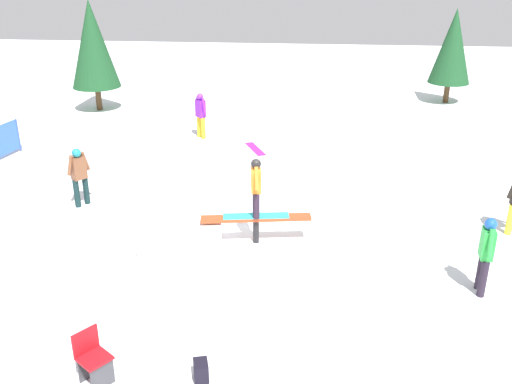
# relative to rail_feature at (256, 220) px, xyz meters

# --- Properties ---
(ground_plane) EXTENTS (60.00, 60.00, 0.00)m
(ground_plane) POSITION_rel_rail_feature_xyz_m (0.00, 0.00, -0.56)
(ground_plane) COLOR white
(rail_feature) EXTENTS (2.50, 0.66, 0.65)m
(rail_feature) POSITION_rel_rail_feature_xyz_m (0.00, 0.00, 0.00)
(rail_feature) COLOR black
(rail_feature) RESTS_ON ground
(snow_kicker_ramp) EXTENTS (2.01, 1.76, 0.51)m
(snow_kicker_ramp) POSITION_rel_rail_feature_xyz_m (-1.67, -0.26, -0.31)
(snow_kicker_ramp) COLOR white
(snow_kicker_ramp) RESTS_ON ground
(main_rider_on_rail) EXTENTS (1.50, 0.75, 1.38)m
(main_rider_on_rail) POSITION_rel_rail_feature_xyz_m (0.00, 0.00, 0.78)
(main_rider_on_rail) COLOR #27B7C4
(main_rider_on_rail) RESTS_ON rail_feature
(bystander_green) EXTENTS (0.25, 0.65, 1.60)m
(bystander_green) POSITION_rel_rail_feature_xyz_m (4.56, -1.63, 0.34)
(bystander_green) COLOR #281E2D
(bystander_green) RESTS_ON ground
(bystander_purple) EXTENTS (0.52, 0.56, 1.61)m
(bystander_purple) POSITION_rel_rail_feature_xyz_m (-2.71, 7.68, 0.34)
(bystander_purple) COLOR gold
(bystander_purple) RESTS_ON ground
(bystander_brown) EXTENTS (0.46, 0.60, 1.56)m
(bystander_brown) POSITION_rel_rail_feature_xyz_m (-4.74, 1.62, 0.32)
(bystander_brown) COLOR #132A2B
(bystander_brown) RESTS_ON ground
(loose_snowboard_magenta) EXTENTS (0.83, 1.39, 0.02)m
(loose_snowboard_magenta) POSITION_rel_rail_feature_xyz_m (-0.67, 6.58, -0.55)
(loose_snowboard_magenta) COLOR #D21F93
(loose_snowboard_magenta) RESTS_ON ground
(folding_chair) EXTENTS (0.62, 0.62, 0.88)m
(folding_chair) POSITION_rel_rail_feature_xyz_m (-2.05, -4.79, -0.14)
(folding_chair) COLOR #3F3F44
(folding_chair) RESTS_ON ground
(backpack_on_snow) EXTENTS (0.29, 0.35, 0.34)m
(backpack_on_snow) POSITION_rel_rail_feature_xyz_m (-0.41, -4.62, -0.39)
(backpack_on_snow) COLOR black
(backpack_on_snow) RESTS_ON ground
(pine_tree_near) EXTENTS (1.75, 1.75, 3.98)m
(pine_tree_near) POSITION_rel_rail_feature_xyz_m (7.03, 13.74, 1.86)
(pine_tree_near) COLOR #4C331E
(pine_tree_near) RESTS_ON ground
(pine_tree_far) EXTENTS (1.95, 1.95, 4.44)m
(pine_tree_far) POSITION_rel_rail_feature_xyz_m (-7.67, 11.05, 2.14)
(pine_tree_far) COLOR #4C331E
(pine_tree_far) RESTS_ON ground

